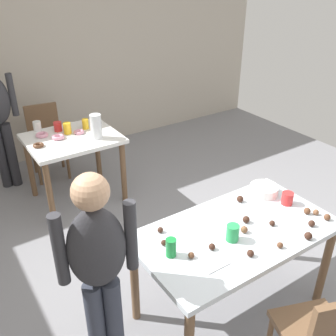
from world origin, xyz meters
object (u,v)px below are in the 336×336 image
dining_table_near (236,240)px  chair_far_table (46,137)px  pitcher_far (96,126)px  dining_table_far (73,147)px  chair_near_table (324,336)px  person_girl_near (99,267)px  soda_can (171,247)px  mixing_bowl (264,190)px

dining_table_near → chair_far_table: 2.90m
dining_table_near → pitcher_far: bearing=94.3°
dining_table_far → chair_near_table: chair_near_table is taller
person_girl_near → chair_near_table: bearing=-40.9°
chair_near_table → chair_far_table: size_ratio=1.00×
soda_can → mixing_bowl: bearing=10.8°
dining_table_near → chair_far_table: size_ratio=1.58×
soda_can → dining_table_near: bearing=-3.8°
chair_near_table → person_girl_near: bearing=139.1°
dining_table_near → dining_table_far: same height
dining_table_far → dining_table_near: bearing=-80.5°
pitcher_far → dining_table_far: bearing=140.1°
chair_far_table → mixing_bowl: bearing=-71.0°
chair_near_table → mixing_bowl: (0.50, 0.98, 0.29)m
pitcher_far → dining_table_near: bearing=-85.7°
soda_can → dining_table_far: bearing=85.5°
dining_table_near → person_girl_near: person_girl_near is taller
chair_far_table → person_girl_near: (-0.55, -2.79, 0.36)m
dining_table_far → pitcher_far: 0.36m
dining_table_near → person_girl_near: size_ratio=0.95×
person_girl_near → pitcher_far: person_girl_near is taller
dining_table_far → person_girl_near: person_girl_near is taller
chair_far_table → pitcher_far: pitcher_far is taller
mixing_bowl → soda_can: bearing=-169.2°
dining_table_far → soda_can: soda_can is taller
mixing_bowl → chair_far_table: bearing=109.0°
chair_far_table → person_girl_near: bearing=-101.1°
dining_table_near → chair_near_table: (-0.01, -0.75, -0.16)m
chair_far_table → mixing_bowl: size_ratio=3.95×
dining_table_near → chair_far_table: bearing=98.4°
person_girl_near → mixing_bowl: 1.47m
chair_far_table → soda_can: 2.85m
dining_table_near → person_girl_near: bearing=175.6°
dining_table_near → chair_near_table: chair_near_table is taller
mixing_bowl → pitcher_far: size_ratio=0.87×
person_girl_near → mixing_bowl: person_girl_near is taller
dining_table_far → person_girl_near: size_ratio=0.64×
chair_far_table → chair_near_table: bearing=-83.5°
dining_table_far → person_girl_near: 2.14m
chair_near_table → mixing_bowl: 1.14m
chair_near_table → pitcher_far: size_ratio=3.43×
dining_table_far → chair_far_table: 0.77m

